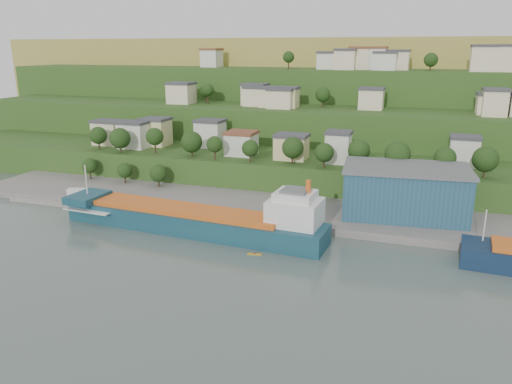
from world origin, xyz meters
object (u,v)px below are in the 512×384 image
at_px(cargo_ship_near, 200,221).
at_px(warehouse, 405,191).
at_px(caravan, 78,193).
at_px(kayak_orange, 237,242).

xyz_separation_m(cargo_ship_near, warehouse, (46.58, 23.41, 5.67)).
bearing_deg(caravan, kayak_orange, -32.97).
relative_size(cargo_ship_near, warehouse, 2.09).
relative_size(warehouse, caravan, 5.64).
bearing_deg(warehouse, kayak_orange, -147.53).
height_order(warehouse, kayak_orange, warehouse).
bearing_deg(cargo_ship_near, warehouse, 30.57).
xyz_separation_m(cargo_ship_near, caravan, (-44.64, 11.81, -0.22)).
distance_m(cargo_ship_near, caravan, 46.18).
height_order(cargo_ship_near, kayak_orange, cargo_ship_near).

